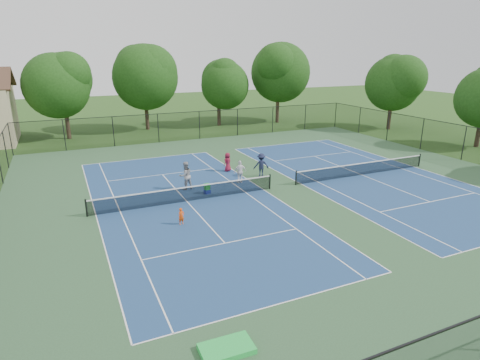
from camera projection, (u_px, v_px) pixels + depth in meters
name	position (u px, v px, depth m)	size (l,w,h in m)	color
ground	(283.00, 187.00, 28.12)	(140.00, 140.00, 0.00)	#234716
court_pad	(283.00, 187.00, 28.12)	(36.00, 36.00, 0.01)	#2B4C2E
tennis_court_left	(187.00, 200.00, 25.35)	(12.00, 23.83, 1.07)	navy
tennis_court_right	(362.00, 174.00, 30.83)	(12.00, 23.83, 1.07)	navy
perimeter_fence	(284.00, 165.00, 27.63)	(36.08, 36.08, 3.02)	black
tree_back_a	(62.00, 82.00, 42.04)	(6.80, 6.80, 9.15)	#2D2116
tree_back_b	(144.00, 74.00, 47.13)	(7.60, 7.60, 10.03)	#2D2116
tree_back_c	(218.00, 82.00, 50.12)	(6.00, 6.00, 8.40)	#2D2116
tree_back_d	(278.00, 70.00, 51.98)	(7.80, 7.80, 10.37)	#2D2116
tree_side_e	(393.00, 81.00, 47.52)	(6.60, 6.60, 8.87)	#2D2116
child_player	(181.00, 216.00, 21.88)	(0.35, 0.23, 0.96)	#EA4B0F
instructor	(186.00, 176.00, 27.38)	(0.95, 0.74, 1.96)	gray
bystander_a	(240.00, 172.00, 28.80)	(0.97, 0.41, 1.66)	white
bystander_b	(261.00, 165.00, 30.29)	(1.16, 0.66, 1.79)	#1A1F39
bystander_c	(228.00, 162.00, 31.65)	(0.73, 0.48, 1.50)	maroon
ball_crate	(207.00, 192.00, 26.78)	(0.36, 0.31, 0.29)	navy
ball_hopper	(207.00, 187.00, 26.67)	(0.34, 0.28, 0.40)	green
green_tarp	(227.00, 349.00, 12.64)	(1.69, 0.97, 0.19)	green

